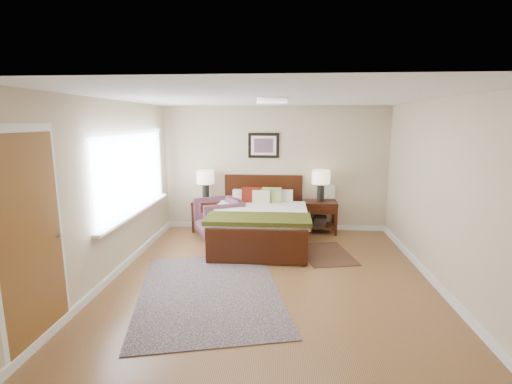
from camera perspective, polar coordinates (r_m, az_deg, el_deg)
floor at (r=5.43m, az=2.26°, el=-13.05°), size 5.00×5.00×0.00m
back_wall at (r=7.53m, az=3.00°, el=3.59°), size 4.50×0.04×2.50m
front_wall at (r=2.65m, az=0.55°, el=-10.21°), size 4.50×0.04×2.50m
left_wall at (r=5.60m, az=-21.31°, el=0.33°), size 0.04×5.00×2.50m
right_wall at (r=5.47m, az=26.64°, el=-0.32°), size 0.04×5.00×2.50m
ceiling at (r=4.98m, az=2.49°, el=14.30°), size 4.50×5.00×0.02m
window at (r=6.19m, az=-18.19°, el=2.66°), size 0.11×2.72×1.32m
door at (r=4.16m, az=-31.24°, el=-6.52°), size 0.06×1.00×2.18m
ceil_fixture at (r=4.97m, az=2.48°, el=13.90°), size 0.44×0.44×0.08m
bed at (r=6.68m, az=0.69°, el=-3.78°), size 1.70×2.06×1.11m
wall_art at (r=7.46m, az=1.18°, el=7.17°), size 0.62×0.05×0.50m
nightstand_left at (r=7.57m, az=-7.70°, el=-2.28°), size 0.52×0.46×0.61m
nightstand_right at (r=7.48m, az=9.81°, el=-3.34°), size 0.65×0.48×0.64m
lamp_left at (r=7.49m, az=-7.78°, el=1.90°), size 0.35×0.35×0.61m
lamp_right at (r=7.36m, az=9.97°, el=1.88°), size 0.35×0.35×0.61m
armchair at (r=7.17m, az=-5.79°, el=-3.97°), size 1.09×1.08×0.74m
rug_persian at (r=5.06m, az=-7.16°, el=-14.92°), size 2.32×2.87×0.01m
rug_navy at (r=6.42m, az=10.75°, el=-9.32°), size 0.98×1.28×0.01m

